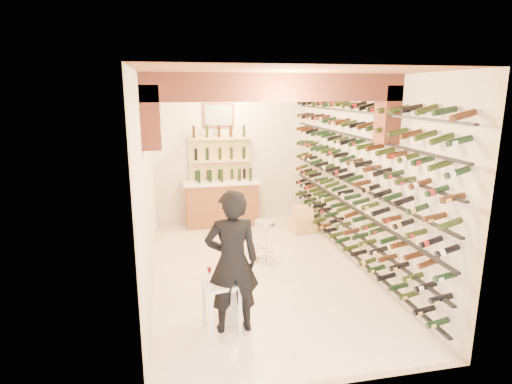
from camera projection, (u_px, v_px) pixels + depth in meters
ground at (260, 270)px, 7.23m from camera, size 6.00×6.00×0.00m
room_shell at (263, 140)px, 6.45m from camera, size 3.52×6.02×3.21m
wine_rack at (348, 178)px, 7.17m from camera, size 0.32×5.70×2.56m
back_counter at (222, 202)px, 9.56m from camera, size 1.70×0.62×1.29m
back_shelving at (220, 172)px, 9.65m from camera, size 1.40×0.31×2.73m
tasting_table at (221, 290)px, 5.31m from camera, size 0.52×0.52×0.80m
white_stool at (236, 301)px, 5.75m from camera, size 0.35×0.35×0.41m
person at (232, 262)px, 5.23m from camera, size 0.68×0.45×1.84m
chrome_barstool at (265, 238)px, 7.48m from camera, size 0.39×0.39×0.76m
crate_lower at (303, 225)px, 9.13m from camera, size 0.58×0.45×0.32m
crate_upper at (303, 212)px, 9.06m from camera, size 0.52×0.42×0.27m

